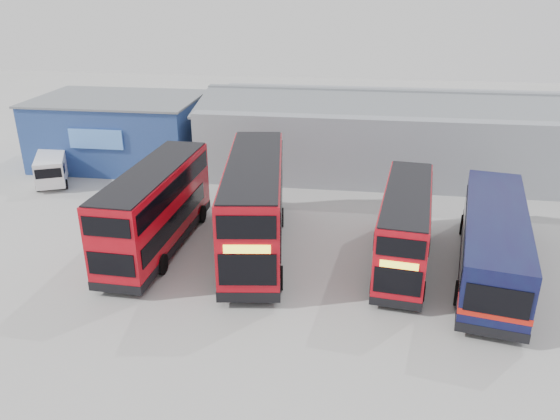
# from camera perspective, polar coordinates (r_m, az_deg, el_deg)

# --- Properties ---
(ground_plane) EXTENTS (120.00, 120.00, 0.00)m
(ground_plane) POSITION_cam_1_polar(r_m,az_deg,el_deg) (25.49, -2.47, -8.83)
(ground_plane) COLOR gray
(ground_plane) RESTS_ON ground
(office_block) EXTENTS (12.30, 8.32, 5.12)m
(office_block) POSITION_cam_1_polar(r_m,az_deg,el_deg) (44.57, -16.36, 8.00)
(office_block) COLOR navy
(office_block) RESTS_ON ground
(maintenance_shed) EXTENTS (30.50, 12.00, 5.89)m
(maintenance_shed) POSITION_cam_1_polar(r_m,az_deg,el_deg) (42.84, 13.12, 7.78)
(maintenance_shed) COLOR gray
(maintenance_shed) RESTS_ON ground
(double_decker_left) EXTENTS (3.01, 10.69, 4.48)m
(double_decker_left) POSITION_cam_1_polar(r_m,az_deg,el_deg) (29.44, -12.82, 0.04)
(double_decker_left) COLOR #B20A16
(double_decker_left) RESTS_ON ground
(double_decker_centre) EXTENTS (4.31, 11.97, 4.96)m
(double_decker_centre) POSITION_cam_1_polar(r_m,az_deg,el_deg) (28.46, -2.68, 0.32)
(double_decker_centre) COLOR #B20A16
(double_decker_centre) RESTS_ON ground
(double_decker_right) EXTENTS (3.40, 9.63, 3.99)m
(double_decker_right) POSITION_cam_1_polar(r_m,az_deg,el_deg) (27.84, 12.88, -1.90)
(double_decker_right) COLOR #B20A16
(double_decker_right) RESTS_ON ground
(single_decker_blue) EXTENTS (5.01, 12.48, 3.31)m
(single_decker_blue) POSITION_cam_1_polar(r_m,az_deg,el_deg) (28.35, 21.34, -3.27)
(single_decker_blue) COLOR #0D1539
(single_decker_blue) RESTS_ON ground
(panel_van) EXTENTS (3.64, 5.02, 2.05)m
(panel_van) POSITION_cam_1_polar(r_m,az_deg,el_deg) (41.92, -22.74, 4.15)
(panel_van) COLOR white
(panel_van) RESTS_ON ground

